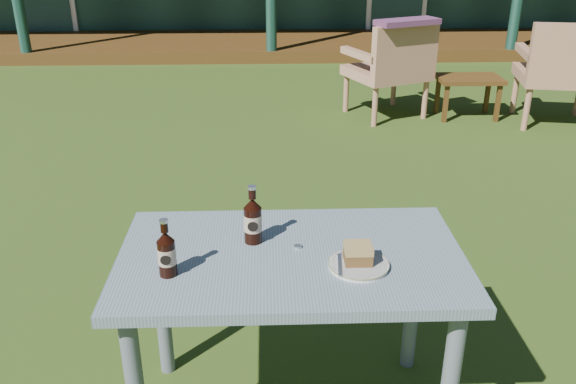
{
  "coord_description": "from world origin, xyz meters",
  "views": [
    {
      "loc": [
        -0.08,
        -3.44,
        1.78
      ],
      "look_at": [
        0.0,
        -1.3,
        0.82
      ],
      "focal_mm": 38.0,
      "sensor_mm": 36.0,
      "label": 1
    }
  ],
  "objects_px": {
    "cake_slice": "(358,253)",
    "armchair_right": "(563,68)",
    "cola_bottle_far": "(167,253)",
    "cafe_table": "(291,279)",
    "plate": "(359,265)",
    "armchair_left": "(392,65)",
    "cola_bottle_near": "(253,220)",
    "side_table": "(469,83)"
  },
  "relations": [
    {
      "from": "cake_slice",
      "to": "armchair_left",
      "type": "xyz_separation_m",
      "value": [
        0.9,
        3.95,
        -0.25
      ]
    },
    {
      "from": "cola_bottle_near",
      "to": "armchair_right",
      "type": "bearing_deg",
      "value": 51.61
    },
    {
      "from": "cake_slice",
      "to": "armchair_right",
      "type": "bearing_deg",
      "value": 56.66
    },
    {
      "from": "cola_bottle_near",
      "to": "cafe_table",
      "type": "bearing_deg",
      "value": -34.86
    },
    {
      "from": "cola_bottle_far",
      "to": "cafe_table",
      "type": "bearing_deg",
      "value": 16.47
    },
    {
      "from": "cafe_table",
      "to": "cake_slice",
      "type": "relative_size",
      "value": 13.04
    },
    {
      "from": "cake_slice",
      "to": "cola_bottle_far",
      "type": "height_order",
      "value": "cola_bottle_far"
    },
    {
      "from": "cola_bottle_far",
      "to": "side_table",
      "type": "xyz_separation_m",
      "value": [
        2.27,
        3.97,
        -0.46
      ]
    },
    {
      "from": "cafe_table",
      "to": "armchair_right",
      "type": "distance_m",
      "value": 4.42
    },
    {
      "from": "side_table",
      "to": "plate",
      "type": "bearing_deg",
      "value": -112.64
    },
    {
      "from": "plate",
      "to": "cake_slice",
      "type": "xyz_separation_m",
      "value": [
        -0.0,
        0.01,
        0.04
      ]
    },
    {
      "from": "cafe_table",
      "to": "armchair_left",
      "type": "height_order",
      "value": "armchair_left"
    },
    {
      "from": "cafe_table",
      "to": "side_table",
      "type": "xyz_separation_m",
      "value": [
        1.87,
        3.85,
        -0.28
      ]
    },
    {
      "from": "cola_bottle_near",
      "to": "cola_bottle_far",
      "type": "height_order",
      "value": "cola_bottle_near"
    },
    {
      "from": "plate",
      "to": "cola_bottle_far",
      "type": "xyz_separation_m",
      "value": [
        -0.63,
        -0.02,
        0.07
      ]
    },
    {
      "from": "cake_slice",
      "to": "cola_bottle_near",
      "type": "height_order",
      "value": "cola_bottle_near"
    },
    {
      "from": "cake_slice",
      "to": "side_table",
      "type": "distance_m",
      "value": 4.28
    },
    {
      "from": "cafe_table",
      "to": "cola_bottle_far",
      "type": "xyz_separation_m",
      "value": [
        -0.41,
        -0.12,
        0.18
      ]
    },
    {
      "from": "cola_bottle_near",
      "to": "armchair_right",
      "type": "height_order",
      "value": "armchair_right"
    },
    {
      "from": "cola_bottle_near",
      "to": "side_table",
      "type": "xyz_separation_m",
      "value": [
        2.0,
        3.75,
        -0.47
      ]
    },
    {
      "from": "armchair_left",
      "to": "cafe_table",
      "type": "bearing_deg",
      "value": -106.12
    },
    {
      "from": "plate",
      "to": "cola_bottle_near",
      "type": "bearing_deg",
      "value": 152.09
    },
    {
      "from": "cake_slice",
      "to": "side_table",
      "type": "height_order",
      "value": "cake_slice"
    },
    {
      "from": "cola_bottle_far",
      "to": "armchair_right",
      "type": "bearing_deg",
      "value": 50.61
    },
    {
      "from": "cafe_table",
      "to": "armchair_right",
      "type": "height_order",
      "value": "armchair_right"
    },
    {
      "from": "armchair_left",
      "to": "armchair_right",
      "type": "height_order",
      "value": "armchair_right"
    },
    {
      "from": "cake_slice",
      "to": "armchair_right",
      "type": "relative_size",
      "value": 0.1
    },
    {
      "from": "cola_bottle_near",
      "to": "side_table",
      "type": "distance_m",
      "value": 4.28
    },
    {
      "from": "cafe_table",
      "to": "cola_bottle_near",
      "type": "height_order",
      "value": "cola_bottle_near"
    },
    {
      "from": "plate",
      "to": "armchair_left",
      "type": "height_order",
      "value": "armchair_left"
    },
    {
      "from": "plate",
      "to": "cake_slice",
      "type": "relative_size",
      "value": 2.22
    },
    {
      "from": "side_table",
      "to": "cake_slice",
      "type": "bearing_deg",
      "value": -112.74
    },
    {
      "from": "plate",
      "to": "cola_bottle_far",
      "type": "bearing_deg",
      "value": -177.74
    },
    {
      "from": "cola_bottle_near",
      "to": "armchair_left",
      "type": "height_order",
      "value": "cola_bottle_near"
    },
    {
      "from": "cake_slice",
      "to": "armchair_right",
      "type": "xyz_separation_m",
      "value": [
        2.4,
        3.64,
        -0.22
      ]
    },
    {
      "from": "cafe_table",
      "to": "cola_bottle_near",
      "type": "xyz_separation_m",
      "value": [
        -0.13,
        0.09,
        0.19
      ]
    },
    {
      "from": "cafe_table",
      "to": "plate",
      "type": "bearing_deg",
      "value": -23.27
    },
    {
      "from": "cake_slice",
      "to": "cafe_table",
      "type": "bearing_deg",
      "value": 159.33
    },
    {
      "from": "armchair_left",
      "to": "side_table",
      "type": "distance_m",
      "value": 0.77
    },
    {
      "from": "cafe_table",
      "to": "armchair_right",
      "type": "xyz_separation_m",
      "value": [
        2.62,
        3.56,
        -0.08
      ]
    },
    {
      "from": "cake_slice",
      "to": "armchair_right",
      "type": "height_order",
      "value": "armchair_right"
    },
    {
      "from": "cake_slice",
      "to": "cola_bottle_near",
      "type": "distance_m",
      "value": 0.39
    }
  ]
}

